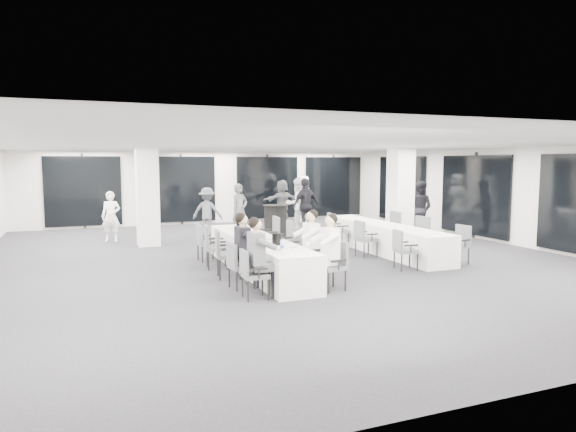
% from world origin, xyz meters
% --- Properties ---
extents(room, '(14.04, 16.04, 2.84)m').
position_xyz_m(room, '(0.89, 1.11, 1.39)').
color(room, '#242429').
rests_on(room, ground).
extents(column_left, '(0.60, 0.60, 2.80)m').
position_xyz_m(column_left, '(-2.80, 3.20, 1.40)').
color(column_left, white).
rests_on(column_left, floor).
extents(column_right, '(0.60, 0.60, 2.80)m').
position_xyz_m(column_right, '(4.20, 1.00, 1.40)').
color(column_right, white).
rests_on(column_right, floor).
extents(banquet_table_main, '(0.90, 5.00, 0.75)m').
position_xyz_m(banquet_table_main, '(-0.99, -1.31, 0.38)').
color(banquet_table_main, silver).
rests_on(banquet_table_main, floor).
extents(banquet_table_side, '(0.90, 5.00, 0.75)m').
position_xyz_m(banquet_table_side, '(2.88, -0.22, 0.38)').
color(banquet_table_side, silver).
rests_on(banquet_table_side, floor).
extents(cocktail_table, '(0.78, 0.78, 1.09)m').
position_xyz_m(cocktail_table, '(0.93, 2.78, 0.55)').
color(cocktail_table, black).
rests_on(cocktail_table, floor).
extents(chair_main_left_near, '(0.45, 0.51, 0.87)m').
position_xyz_m(chair_main_left_near, '(-1.82, -3.42, 0.50)').
color(chair_main_left_near, '#52555A').
rests_on(chair_main_left_near, floor).
extents(chair_main_left_second, '(0.49, 0.53, 0.87)m').
position_xyz_m(chair_main_left_second, '(-1.82, -2.60, 0.49)').
color(chair_main_left_second, '#52555A').
rests_on(chair_main_left_second, floor).
extents(chair_main_left_mid, '(0.57, 0.61, 0.99)m').
position_xyz_m(chair_main_left_mid, '(-1.83, -1.65, 0.57)').
color(chair_main_left_mid, '#52555A').
rests_on(chair_main_left_mid, floor).
extents(chair_main_left_fourth, '(0.56, 0.60, 0.98)m').
position_xyz_m(chair_main_left_fourth, '(-1.83, -0.63, 0.56)').
color(chair_main_left_fourth, '#52555A').
rests_on(chair_main_left_fourth, floor).
extents(chair_main_left_far, '(0.48, 0.53, 0.90)m').
position_xyz_m(chair_main_left_far, '(-1.82, 0.29, 0.51)').
color(chair_main_left_far, '#52555A').
rests_on(chair_main_left_far, floor).
extents(chair_main_right_near, '(0.53, 0.56, 0.91)m').
position_xyz_m(chair_main_right_near, '(-0.16, -3.36, 0.52)').
color(chair_main_right_near, '#52555A').
rests_on(chair_main_right_near, floor).
extents(chair_main_right_second, '(0.52, 0.58, 1.02)m').
position_xyz_m(chair_main_right_second, '(-0.15, -2.52, 0.58)').
color(chair_main_right_second, '#52555A').
rests_on(chair_main_right_second, floor).
extents(chair_main_right_mid, '(0.52, 0.57, 0.96)m').
position_xyz_m(chair_main_right_mid, '(-0.16, -1.66, 0.55)').
color(chair_main_right_mid, '#52555A').
rests_on(chair_main_right_mid, floor).
extents(chair_main_right_fourth, '(0.55, 0.61, 1.02)m').
position_xyz_m(chair_main_right_fourth, '(-0.15, -0.77, 0.58)').
color(chair_main_right_fourth, '#52555A').
rests_on(chair_main_right_fourth, floor).
extents(chair_main_right_far, '(0.56, 0.61, 1.02)m').
position_xyz_m(chair_main_right_far, '(-0.15, 0.21, 0.58)').
color(chair_main_right_far, '#52555A').
rests_on(chair_main_right_far, floor).
extents(chair_side_left_near, '(0.51, 0.55, 0.90)m').
position_xyz_m(chair_side_left_near, '(2.05, -2.32, 0.51)').
color(chair_side_left_near, '#52555A').
rests_on(chair_side_left_near, floor).
extents(chair_side_left_mid, '(0.49, 0.54, 0.92)m').
position_xyz_m(chair_side_left_mid, '(2.05, -0.62, 0.53)').
color(chair_side_left_mid, '#52555A').
rests_on(chair_side_left_mid, floor).
extents(chair_side_left_far, '(0.51, 0.57, 0.97)m').
position_xyz_m(chair_side_left_far, '(2.04, 0.91, 0.55)').
color(chair_side_left_far, '#52555A').
rests_on(chair_side_left_far, floor).
extents(chair_side_right_near, '(0.52, 0.56, 0.90)m').
position_xyz_m(chair_side_right_near, '(3.71, -2.20, 0.52)').
color(chair_side_right_near, '#52555A').
rests_on(chair_side_right_near, floor).
extents(chair_side_right_mid, '(0.59, 0.61, 0.96)m').
position_xyz_m(chair_side_right_mid, '(3.71, -0.64, 0.55)').
color(chair_side_right_mid, '#52555A').
rests_on(chair_side_right_mid, floor).
extents(chair_side_right_far, '(0.51, 0.57, 0.97)m').
position_xyz_m(chair_side_right_far, '(3.71, 0.69, 0.55)').
color(chair_side_right_far, '#52555A').
rests_on(chair_side_right_far, floor).
extents(seated_guest_a, '(0.50, 0.38, 1.44)m').
position_xyz_m(seated_guest_a, '(-1.66, -3.42, 0.81)').
color(seated_guest_a, '#54575B').
rests_on(seated_guest_a, floor).
extents(seated_guest_b, '(0.50, 0.38, 1.44)m').
position_xyz_m(seated_guest_b, '(-1.66, -2.59, 0.81)').
color(seated_guest_b, black).
rests_on(seated_guest_b, floor).
extents(seated_guest_c, '(0.50, 0.38, 1.44)m').
position_xyz_m(seated_guest_c, '(-0.33, -3.37, 0.81)').
color(seated_guest_c, white).
rests_on(seated_guest_c, floor).
extents(seated_guest_d, '(0.50, 0.38, 1.44)m').
position_xyz_m(seated_guest_d, '(-0.33, -2.52, 0.81)').
color(seated_guest_d, white).
rests_on(seated_guest_d, floor).
extents(standing_guest_a, '(0.87, 0.80, 1.91)m').
position_xyz_m(standing_guest_a, '(0.23, 4.26, 0.96)').
color(standing_guest_a, '#54575B').
rests_on(standing_guest_a, floor).
extents(standing_guest_b, '(1.08, 0.76, 2.06)m').
position_xyz_m(standing_guest_b, '(2.53, 4.90, 1.03)').
color(standing_guest_b, white).
rests_on(standing_guest_b, floor).
extents(standing_guest_c, '(1.27, 1.05, 1.76)m').
position_xyz_m(standing_guest_c, '(-0.70, 4.86, 0.88)').
color(standing_guest_c, '#54575B').
rests_on(standing_guest_c, floor).
extents(standing_guest_d, '(1.38, 1.03, 2.09)m').
position_xyz_m(standing_guest_d, '(2.56, 4.20, 1.04)').
color(standing_guest_d, black).
rests_on(standing_guest_d, floor).
extents(standing_guest_e, '(0.81, 1.12, 2.12)m').
position_xyz_m(standing_guest_e, '(3.27, 6.09, 1.06)').
color(standing_guest_e, white).
rests_on(standing_guest_e, floor).
extents(standing_guest_f, '(1.87, 1.05, 1.92)m').
position_xyz_m(standing_guest_f, '(2.84, 7.20, 0.96)').
color(standing_guest_f, '#54575B').
rests_on(standing_guest_f, floor).
extents(standing_guest_g, '(0.74, 0.66, 1.72)m').
position_xyz_m(standing_guest_g, '(-3.75, 4.45, 0.86)').
color(standing_guest_g, white).
rests_on(standing_guest_g, floor).
extents(standing_guest_h, '(1.05, 1.14, 2.02)m').
position_xyz_m(standing_guest_h, '(5.62, 2.00, 1.01)').
color(standing_guest_h, black).
rests_on(standing_guest_h, floor).
extents(ice_bucket_near, '(0.20, 0.20, 0.23)m').
position_xyz_m(ice_bucket_near, '(-0.95, -2.37, 0.87)').
color(ice_bucket_near, black).
rests_on(ice_bucket_near, banquet_table_main).
extents(ice_bucket_far, '(0.24, 0.24, 0.27)m').
position_xyz_m(ice_bucket_far, '(-0.99, 0.00, 0.88)').
color(ice_bucket_far, black).
rests_on(ice_bucket_far, banquet_table_main).
extents(water_bottle_a, '(0.07, 0.07, 0.22)m').
position_xyz_m(water_bottle_a, '(-1.13, -3.13, 0.86)').
color(water_bottle_a, silver).
rests_on(water_bottle_a, banquet_table_main).
extents(water_bottle_b, '(0.06, 0.06, 0.20)m').
position_xyz_m(water_bottle_b, '(-0.88, -0.92, 0.85)').
color(water_bottle_b, silver).
rests_on(water_bottle_b, banquet_table_main).
extents(water_bottle_c, '(0.06, 0.06, 0.20)m').
position_xyz_m(water_bottle_c, '(-0.90, 0.58, 0.85)').
color(water_bottle_c, silver).
rests_on(water_bottle_c, banquet_table_main).
extents(plate_a, '(0.20, 0.20, 0.03)m').
position_xyz_m(plate_a, '(-1.12, -2.99, 0.76)').
color(plate_a, white).
rests_on(plate_a, banquet_table_main).
extents(plate_b, '(0.19, 0.19, 0.03)m').
position_xyz_m(plate_b, '(-0.78, -2.87, 0.76)').
color(plate_b, white).
rests_on(plate_b, banquet_table_main).
extents(plate_c, '(0.21, 0.21, 0.03)m').
position_xyz_m(plate_c, '(-0.90, -1.71, 0.76)').
color(plate_c, white).
rests_on(plate_c, banquet_table_main).
extents(wine_glass, '(0.08, 0.08, 0.21)m').
position_xyz_m(wine_glass, '(-0.77, -3.47, 0.91)').
color(wine_glass, silver).
rests_on(wine_glass, banquet_table_main).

